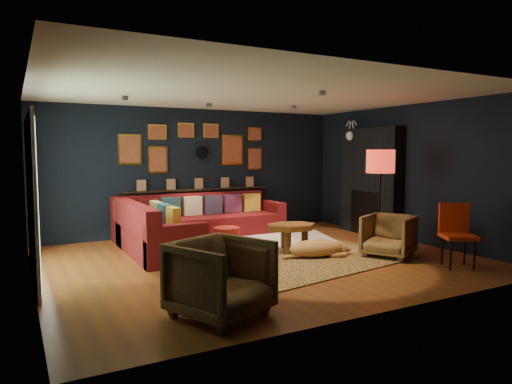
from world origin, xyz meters
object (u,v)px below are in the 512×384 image
armchair_right (389,234)px  dog (316,245)px  gold_stool (253,281)px  pouf (227,236)px  coffee_table (291,229)px  armchair_left (221,275)px  sectional (185,226)px  orange_chair (456,229)px  floor_lamp (380,166)px

armchair_right → dog: armchair_right is taller
gold_stool → pouf: bearing=71.3°
coffee_table → armchair_left: size_ratio=1.03×
sectional → armchair_left: size_ratio=3.83×
armchair_left → sectional: bearing=52.3°
dog → sectional: bearing=137.5°
orange_chair → armchair_right: bearing=144.6°
armchair_left → orange_chair: size_ratio=0.94×
sectional → coffee_table: sectional is taller
sectional → armchair_right: sectional is taller
pouf → armchair_right: (1.97, -2.02, 0.19)m
orange_chair → floor_lamp: bearing=129.9°
sectional → orange_chair: orange_chair is taller
pouf → dog: dog is taller
armchair_left → floor_lamp: bearing=0.2°
coffee_table → sectional: bearing=129.9°
gold_stool → sectional: bearing=83.4°
pouf → gold_stool: 3.03m
sectional → armchair_left: bearing=-104.1°
sectional → floor_lamp: bearing=-39.2°
floor_lamp → dog: 1.79m
armchair_left → pouf: bearing=40.9°
armchair_left → armchair_right: (3.50, 1.20, -0.07)m
gold_stool → orange_chair: size_ratio=0.46×
armchair_right → floor_lamp: bearing=128.4°
coffee_table → dog: coffee_table is taller
sectional → gold_stool: sectional is taller
sectional → armchair_left: armchair_left is taller
pouf → dog: 1.77m
sectional → armchair_left: 3.98m
coffee_table → gold_stool: bearing=-132.3°
pouf → armchair_right: bearing=-45.7°
armchair_left → gold_stool: bearing=8.0°
orange_chair → dog: 2.11m
sectional → orange_chair: 4.67m
coffee_table → armchair_right: bearing=-41.3°
armchair_right → gold_stool: 3.07m
armchair_left → dog: bearing=11.3°
sectional → dog: bearing=-56.1°
sectional → dog: 2.61m
orange_chair → floor_lamp: size_ratio=0.54×
armchair_left → gold_stool: armchair_left is taller
armchair_right → sectional: bearing=-163.6°
pouf → gold_stool: (-0.97, -2.87, 0.03)m
dog → gold_stool: bearing=-130.5°
coffee_table → gold_stool: 2.59m
coffee_table → floor_lamp: bearing=-24.2°
gold_stool → dog: bearing=35.9°
sectional → gold_stool: bearing=-96.6°
gold_stool → dog: gold_stool is taller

